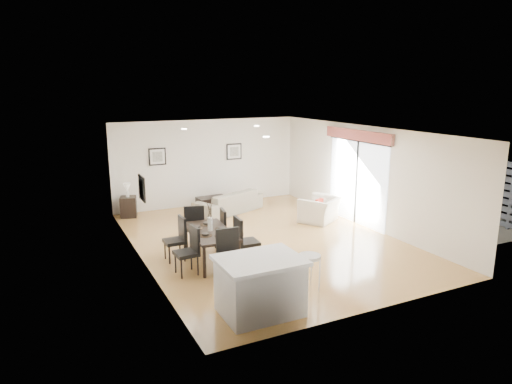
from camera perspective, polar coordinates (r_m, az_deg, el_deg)
name	(u,v)px	position (r m, az deg, el deg)	size (l,w,h in m)	color
ground	(265,240)	(11.28, 1.15, -6.08)	(8.00, 8.00, 0.00)	tan
wall_back	(208,163)	(14.52, -6.07, 3.68)	(6.00, 0.04, 2.70)	silver
wall_front	(378,234)	(7.70, 14.96, -5.15)	(6.00, 0.04, 2.70)	silver
wall_left	(139,200)	(9.94, -14.40, -1.02)	(0.04, 8.00, 2.70)	silver
wall_right	(365,176)	(12.54, 13.47, 1.91)	(0.04, 8.00, 2.70)	silver
ceiling	(266,130)	(10.70, 1.21, 7.71)	(6.00, 8.00, 0.02)	white
sofa	(228,202)	(13.70, -3.46, -1.23)	(2.21, 0.86, 0.65)	gray
armchair	(320,210)	(12.86, 8.00, -2.18)	(1.06, 0.93, 0.69)	beige
courtyard_plant_a	(447,204)	(14.46, 22.72, -1.39)	(0.62, 0.53, 0.68)	#315122
courtyard_plant_b	(416,197)	(14.98, 19.38, -0.58)	(0.40, 0.40, 0.71)	#315122
dining_table	(210,234)	(9.82, -5.74, -5.22)	(0.94, 1.73, 0.70)	black
dining_chair_wnear	(190,248)	(9.29, -8.25, -6.89)	(0.47, 0.47, 0.98)	black
dining_chair_wfar	(178,236)	(10.05, -9.73, -5.46)	(0.44, 0.44, 0.96)	black
dining_chair_enear	(243,238)	(9.68, -1.61, -5.77)	(0.49, 0.49, 1.03)	black
dining_chair_efar	(228,228)	(10.43, -3.53, -4.50)	(0.51, 0.51, 1.00)	black
dining_chair_head	(229,252)	(8.93, -3.36, -7.47)	(0.49, 0.49, 1.02)	black
dining_chair_foot	(194,224)	(10.76, -7.76, -3.94)	(0.55, 0.55, 1.03)	black
vase	(210,220)	(9.73, -5.78, -3.51)	(0.75, 1.17, 0.62)	white
coffee_table	(212,203)	(14.23, -5.52, -1.32)	(0.90, 0.54, 0.36)	black
side_table	(128,207)	(13.71, -15.66, -1.79)	(0.45, 0.45, 0.60)	black
table_lamp	(127,188)	(13.59, -15.80, 0.48)	(0.21, 0.21, 0.40)	white
cushion	(319,204)	(12.68, 7.91, -1.50)	(0.29, 0.09, 0.29)	#A82515
kitchen_island	(260,286)	(7.69, 0.50, -11.62)	(1.39, 1.07, 0.97)	silver
bar_stool	(309,262)	(8.02, 6.69, -8.65)	(0.39, 0.39, 0.86)	silver
framed_print_back_left	(157,157)	(13.99, -12.23, 4.34)	(0.52, 0.04, 0.52)	black
framed_print_back_right	(234,152)	(14.78, -2.76, 5.08)	(0.52, 0.04, 0.52)	black
framed_print_left_wall	(142,188)	(9.69, -14.08, 0.46)	(0.04, 0.52, 0.52)	black
sliding_door	(357,163)	(12.69, 12.53, 3.53)	(0.12, 2.70, 2.57)	white
courtyard	(426,176)	(15.38, 20.49, 1.83)	(6.00, 6.00, 2.00)	gray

